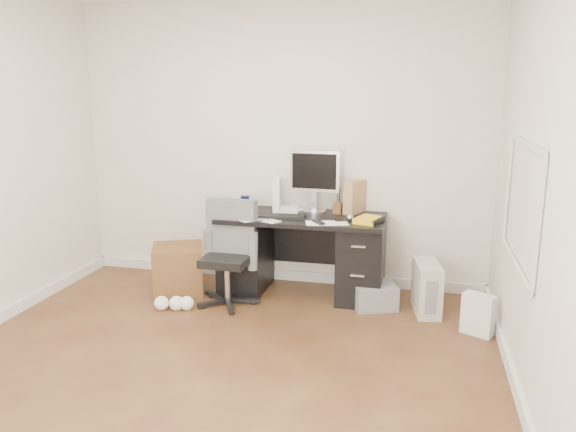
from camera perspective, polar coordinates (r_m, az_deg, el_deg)
name	(u,v)px	position (r m, az deg, el deg)	size (l,w,h in m)	color
ground	(209,374)	(3.99, -8.05, -15.62)	(4.00, 4.00, 0.00)	#442116
room_shell	(207,128)	(3.53, -8.24, 8.87)	(4.02, 4.02, 2.71)	beige
desk	(302,252)	(5.23, 1.46, -3.73)	(1.50, 0.70, 0.75)	black
loose_papers	(280,216)	(5.13, -0.82, 0.02)	(1.10, 0.60, 0.00)	white
lcd_monitor	(315,181)	(5.23, 2.71, 3.56)	(0.47, 0.27, 0.60)	silver
keyboard	(282,216)	(5.07, -0.64, -0.03)	(0.41, 0.14, 0.02)	black
computer_mouse	(350,217)	(4.98, 6.32, -0.15)	(0.06, 0.06, 0.06)	silver
travel_mug	(245,205)	(5.18, -4.39, 1.10)	(0.08, 0.08, 0.18)	navy
white_binder	(277,195)	(5.30, -1.13, 2.15)	(0.13, 0.27, 0.32)	silver
magazine_file	(355,197)	(5.27, 6.80, 1.95)	(0.13, 0.26, 0.30)	olive
pen_cup	(338,201)	(5.24, 5.11, 1.55)	(0.10, 0.10, 0.24)	#502E17
yellow_book	(369,220)	(4.94, 8.19, -0.40)	(0.20, 0.25, 0.04)	yellow
paper_remote	(321,222)	(4.87, 3.35, -0.62)	(0.26, 0.21, 0.02)	white
office_chair	(227,254)	(4.99, -6.25, -3.88)	(0.52, 0.52, 0.92)	#50524F
pc_tower	(427,288)	(5.00, 13.91, -7.07)	(0.20, 0.44, 0.44)	#A7A297
shopping_bag	(478,314)	(4.70, 18.76, -9.45)	(0.24, 0.17, 0.33)	silver
wicker_basket	(178,269)	(5.41, -11.10, -5.33)	(0.45, 0.45, 0.45)	#4B3216
desk_printer	(374,296)	(5.05, 8.75, -8.00)	(0.36, 0.30, 0.21)	slate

